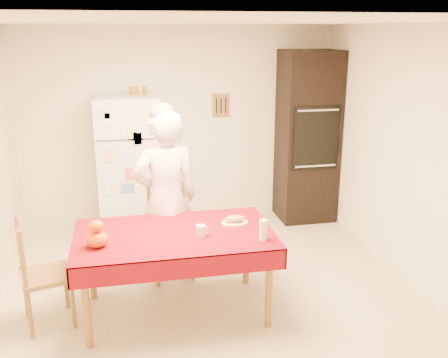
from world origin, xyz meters
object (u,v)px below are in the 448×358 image
object	(u,v)px
oven_cabinet	(307,137)
chair_left	(37,271)
dining_table	(175,240)
wine_glass	(263,230)
bread_plate	(235,223)
refrigerator	(130,166)
seated_woman	(166,200)
chair_far	(169,228)
pumpkin_lower	(97,239)
coffee_mug	(201,231)

from	to	relation	value
oven_cabinet	chair_left	distance (m)	3.74
dining_table	wine_glass	xyz separation A→B (m)	(0.71, -0.29, 0.16)
bread_plate	refrigerator	bearing A→B (deg)	115.18
refrigerator	bread_plate	distance (m)	2.08
seated_woman	refrigerator	bearing A→B (deg)	-86.61
oven_cabinet	chair_far	size ratio (longest dim) A/B	2.32
pumpkin_lower	bread_plate	bearing A→B (deg)	12.17
seated_woman	pumpkin_lower	bearing A→B (deg)	40.63
wine_glass	bread_plate	xyz separation A→B (m)	(-0.15, 0.39, -0.08)
pumpkin_lower	wine_glass	world-z (taller)	wine_glass
chair_left	coffee_mug	xyz separation A→B (m)	(1.36, -0.14, 0.30)
refrigerator	seated_woman	size ratio (longest dim) A/B	0.97
pumpkin_lower	chair_far	bearing A→B (deg)	54.06
refrigerator	pumpkin_lower	bearing A→B (deg)	-98.27
seated_woman	pumpkin_lower	distance (m)	0.96
pumpkin_lower	wine_glass	size ratio (longest dim) A/B	1.02
seated_woman	wine_glass	bearing A→B (deg)	120.99
dining_table	coffee_mug	xyz separation A→B (m)	(0.21, -0.12, 0.12)
chair_far	bread_plate	size ratio (longest dim) A/B	3.96
wine_glass	bread_plate	distance (m)	0.43
dining_table	wine_glass	world-z (taller)	wine_glass
wine_glass	chair_far	bearing A→B (deg)	123.28
coffee_mug	wine_glass	xyz separation A→B (m)	(0.50, -0.17, 0.04)
wine_glass	chair_left	bearing A→B (deg)	170.38
dining_table	coffee_mug	size ratio (longest dim) A/B	17.00
seated_woman	coffee_mug	bearing A→B (deg)	99.24
seated_woman	wine_glass	size ratio (longest dim) A/B	9.91
coffee_mug	wine_glass	distance (m)	0.53
coffee_mug	pumpkin_lower	xyz separation A→B (m)	(-0.85, -0.04, 0.02)
refrigerator	dining_table	xyz separation A→B (m)	(0.33, -1.98, -0.16)
pumpkin_lower	bread_plate	world-z (taller)	pumpkin_lower
chair_left	bread_plate	world-z (taller)	chair_left
chair_left	pumpkin_lower	bearing A→B (deg)	-123.67
refrigerator	seated_woman	world-z (taller)	seated_woman
wine_glass	pumpkin_lower	bearing A→B (deg)	174.30
coffee_mug	bread_plate	xyz separation A→B (m)	(0.34, 0.22, -0.04)
chair_far	pumpkin_lower	distance (m)	1.17
oven_cabinet	refrigerator	bearing A→B (deg)	-178.82
bread_plate	seated_woman	bearing A→B (deg)	140.50
dining_table	chair_left	world-z (taller)	chair_left
pumpkin_lower	bread_plate	distance (m)	1.22
oven_cabinet	pumpkin_lower	distance (m)	3.40
coffee_mug	wine_glass	world-z (taller)	wine_glass
dining_table	bread_plate	distance (m)	0.57
dining_table	oven_cabinet	bearing A→B (deg)	46.07
oven_cabinet	dining_table	xyz separation A→B (m)	(-1.95, -2.03, -0.41)
chair_far	oven_cabinet	bearing A→B (deg)	25.84
refrigerator	coffee_mug	distance (m)	2.17
dining_table	wine_glass	size ratio (longest dim) A/B	9.66
chair_left	dining_table	bearing A→B (deg)	-105.61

